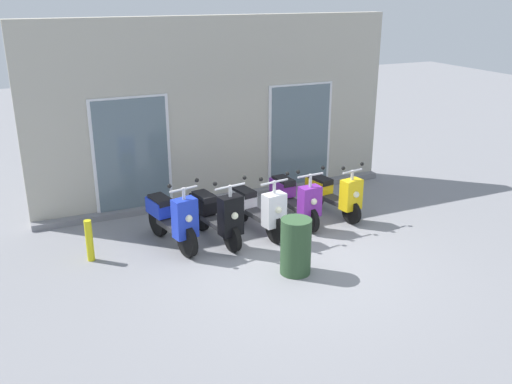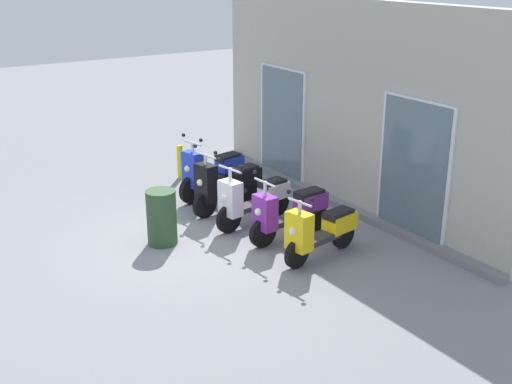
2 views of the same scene
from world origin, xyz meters
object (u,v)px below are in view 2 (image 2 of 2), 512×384
(scooter_blue, at_px, (212,172))
(trash_bin, at_px, (162,217))
(scooter_black, at_px, (226,184))
(scooter_purple, at_px, (289,211))
(scooter_white, at_px, (253,198))
(curb_bollard, at_px, (180,162))
(scooter_yellow, at_px, (320,230))

(scooter_blue, xyz_separation_m, trash_bin, (1.45, -1.72, -0.06))
(scooter_black, distance_m, scooter_purple, 1.65)
(scooter_white, distance_m, trash_bin, 1.66)
(scooter_purple, relative_size, curb_bollard, 2.25)
(scooter_blue, height_order, scooter_purple, scooter_blue)
(scooter_yellow, relative_size, trash_bin, 1.67)
(scooter_black, relative_size, scooter_purple, 0.99)
(scooter_yellow, xyz_separation_m, trash_bin, (-1.79, -1.79, -0.01))
(scooter_purple, bearing_deg, scooter_yellow, -1.37)
(scooter_black, xyz_separation_m, scooter_white, (0.80, 0.06, -0.03))
(scooter_yellow, relative_size, curb_bollard, 2.13)
(scooter_white, xyz_separation_m, scooter_purple, (0.84, 0.15, 0.00))
(scooter_blue, xyz_separation_m, scooter_black, (0.76, -0.13, 0.01))
(scooter_black, height_order, trash_bin, scooter_black)
(scooter_black, relative_size, scooter_yellow, 1.04)
(scooter_yellow, distance_m, curb_bollard, 4.62)
(trash_bin, bearing_deg, scooter_blue, 130.01)
(scooter_blue, xyz_separation_m, scooter_yellow, (3.24, 0.06, -0.05))
(scooter_black, height_order, curb_bollard, scooter_black)
(scooter_blue, relative_size, scooter_purple, 1.00)
(scooter_black, bearing_deg, scooter_blue, 170.44)
(scooter_blue, xyz_separation_m, scooter_white, (1.56, -0.07, -0.02))
(scooter_purple, height_order, scooter_yellow, scooter_purple)
(curb_bollard, height_order, trash_bin, trash_bin)
(trash_bin, bearing_deg, scooter_purple, 62.23)
(curb_bollard, relative_size, trash_bin, 0.78)
(scooter_purple, height_order, trash_bin, scooter_purple)
(curb_bollard, distance_m, trash_bin, 3.32)
(scooter_blue, relative_size, scooter_yellow, 1.06)
(scooter_blue, distance_m, scooter_white, 1.56)
(scooter_purple, relative_size, scooter_yellow, 1.05)
(scooter_yellow, height_order, curb_bollard, scooter_yellow)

